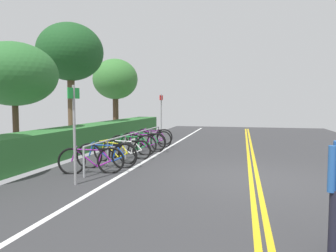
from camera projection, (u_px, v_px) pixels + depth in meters
name	position (u px, v px, depth m)	size (l,w,h in m)	color
ground_plane	(254.00, 180.00, 7.59)	(34.39, 11.11, 0.05)	#353538
centre_line_yellow_inner	(258.00, 179.00, 7.57)	(30.95, 0.10, 0.00)	gold
centre_line_yellow_outer	(251.00, 178.00, 7.61)	(30.95, 0.10, 0.00)	gold
bike_lane_stripe_white	(127.00, 172.00, 8.36)	(30.95, 0.12, 0.00)	white
bike_rack	(133.00, 139.00, 11.08)	(7.07, 0.05, 0.79)	#9EA0A5
bicycle_0	(91.00, 161.00, 8.12)	(0.65, 1.65, 0.74)	black
bicycle_1	(107.00, 156.00, 8.82)	(0.56, 1.70, 0.76)	black
bicycle_2	(114.00, 152.00, 9.71)	(0.58, 1.64, 0.71)	black
bicycle_3	(126.00, 149.00, 10.38)	(0.46, 1.75, 0.68)	black
bicycle_4	(133.00, 145.00, 11.05)	(0.54, 1.67, 0.77)	black
bicycle_5	(143.00, 142.00, 11.88)	(0.46, 1.82, 0.77)	black
bicycle_6	(147.00, 141.00, 12.55)	(0.56, 1.70, 0.73)	black
bicycle_7	(153.00, 138.00, 13.34)	(0.59, 1.76, 0.73)	black
bicycle_8	(154.00, 137.00, 14.01)	(0.46, 1.68, 0.74)	black
sign_post_near	(74.00, 125.00, 6.94)	(0.36, 0.10, 2.24)	gray
sign_post_far	(161.00, 113.00, 15.46)	(0.36, 0.08, 2.30)	gray
hedge_backdrop	(91.00, 136.00, 13.10)	(16.02, 1.21, 0.95)	#2D6B30
tree_mid	(14.00, 74.00, 10.84)	(2.96, 2.96, 3.96)	#473323
tree_far_right	(70.00, 53.00, 14.71)	(3.09, 3.09, 5.61)	brown
tree_extra	(115.00, 80.00, 19.80)	(2.84, 2.84, 4.66)	#473323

